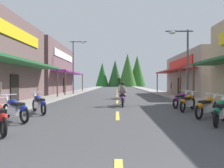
{
  "coord_description": "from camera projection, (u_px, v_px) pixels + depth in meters",
  "views": [
    {
      "loc": [
        -0.03,
        -0.66,
        1.52
      ],
      "look_at": [
        -0.8,
        30.55,
        1.27
      ],
      "focal_mm": 31.61,
      "sensor_mm": 36.0,
      "label": 1
    }
  ],
  "objects": [
    {
      "name": "ground",
      "position": [
        117.0,
        93.0,
        30.15
      ],
      "size": [
        9.91,
        88.97,
        0.1
      ],
      "primitive_type": "cube",
      "color": "#424244"
    },
    {
      "name": "storefront_right_far",
      "position": [
        215.0,
        74.0,
        23.41
      ],
      "size": [
        10.15,
        11.92,
        4.94
      ],
      "color": "gray",
      "rests_on": "ground"
    },
    {
      "name": "rider_cruising_trailing",
      "position": [
        121.0,
        92.0,
        18.49
      ],
      "size": [
        0.6,
        2.14,
        1.57
      ],
      "rotation": [
        0.0,
        0.0,
        1.54
      ],
      "color": "black",
      "rests_on": "ground"
    },
    {
      "name": "motorcycle_parked_right_1",
      "position": [
        220.0,
        111.0,
        7.18
      ],
      "size": [
        1.34,
        1.79,
        1.04
      ],
      "rotation": [
        0.0,
        0.0,
        0.94
      ],
      "color": "black",
      "rests_on": "ground"
    },
    {
      "name": "sidewalk_right",
      "position": [
        158.0,
        92.0,
        29.99
      ],
      "size": [
        2.51,
        88.97,
        0.12
      ],
      "primitive_type": "cube",
      "color": "#9E9991",
      "rests_on": "ground"
    },
    {
      "name": "motorcycle_parked_right_4",
      "position": [
        181.0,
        99.0,
        11.97
      ],
      "size": [
        1.49,
        1.67,
        1.04
      ],
      "rotation": [
        0.0,
        0.0,
        0.85
      ],
      "color": "black",
      "rests_on": "ground"
    },
    {
      "name": "motorcycle_parked_right_2",
      "position": [
        207.0,
        106.0,
        8.54
      ],
      "size": [
        1.67,
        1.5,
        1.04
      ],
      "rotation": [
        0.0,
        0.0,
        0.73
      ],
      "color": "black",
      "rests_on": "ground"
    },
    {
      "name": "sidewalk_left",
      "position": [
        77.0,
        92.0,
        30.3
      ],
      "size": [
        2.51,
        88.97,
        0.12
      ],
      "primitive_type": "cube",
      "color": "#9E9991",
      "rests_on": "ground"
    },
    {
      "name": "rider_cruising_lead",
      "position": [
        122.0,
        96.0,
        12.73
      ],
      "size": [
        0.6,
        2.14,
        1.57
      ],
      "rotation": [
        0.0,
        0.0,
        1.56
      ],
      "color": "black",
      "rests_on": "ground"
    },
    {
      "name": "motorcycle_parked_left_1",
      "position": [
        15.0,
        109.0,
        7.73
      ],
      "size": [
        1.76,
        1.38,
        1.04
      ],
      "rotation": [
        0.0,
        0.0,
        2.49
      ],
      "color": "black",
      "rests_on": "ground"
    },
    {
      "name": "treeline_backdrop",
      "position": [
        125.0,
        72.0,
        73.53
      ],
      "size": [
        18.99,
        9.46,
        12.15
      ],
      "color": "#306323",
      "rests_on": "ground"
    },
    {
      "name": "motorcycle_parked_left_2",
      "position": [
        39.0,
        103.0,
        9.71
      ],
      "size": [
        1.39,
        1.75,
        1.04
      ],
      "rotation": [
        0.0,
        0.0,
        2.23
      ],
      "color": "black",
      "rests_on": "ground"
    },
    {
      "name": "pedestrian_browsing",
      "position": [
        171.0,
        87.0,
        25.61
      ],
      "size": [
        0.3,
        0.57,
        1.56
      ],
      "rotation": [
        0.0,
        0.0,
        3.03
      ],
      "color": "#B2A599",
      "rests_on": "ground"
    },
    {
      "name": "motorcycle_parked_right_3",
      "position": [
        188.0,
        102.0,
        10.51
      ],
      "size": [
        1.42,
        1.73,
        1.04
      ],
      "rotation": [
        0.0,
        0.0,
        0.89
      ],
      "color": "black",
      "rests_on": "ground"
    },
    {
      "name": "streetlamp_right",
      "position": [
        183.0,
        54.0,
        14.96
      ],
      "size": [
        2.08,
        0.3,
        5.52
      ],
      "color": "#474C51",
      "rests_on": "ground"
    },
    {
      "name": "streetlamp_left",
      "position": [
        76.0,
        60.0,
        23.97
      ],
      "size": [
        2.08,
        0.3,
        6.58
      ],
      "color": "#474C51",
      "rests_on": "ground"
    },
    {
      "name": "storefront_left_far",
      "position": [
        40.0,
        70.0,
        27.8
      ],
      "size": [
        8.75,
        12.88,
        6.69
      ],
      "color": "brown",
      "rests_on": "ground"
    },
    {
      "name": "centerline_dashes",
      "position": [
        117.0,
        91.0,
        33.6
      ],
      "size": [
        0.16,
        62.72,
        0.01
      ],
      "color": "#E0C64C",
      "rests_on": "ground"
    }
  ]
}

